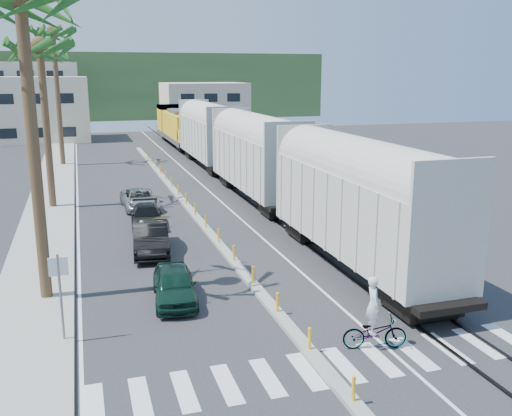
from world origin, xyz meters
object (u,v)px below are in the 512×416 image
at_px(street_sign, 60,286).
at_px(car_lead, 174,285).
at_px(car_second, 150,237).
at_px(cyclist, 374,326).

relative_size(street_sign, car_lead, 0.74).
bearing_deg(street_sign, car_second, 66.25).
bearing_deg(cyclist, car_second, 37.82).
bearing_deg(car_lead, cyclist, -41.15).
relative_size(car_lead, cyclist, 1.67).
height_order(street_sign, car_lead, street_sign).
bearing_deg(car_second, cyclist, -60.45).
distance_m(street_sign, car_lead, 4.83).
xyz_separation_m(car_second, cyclist, (5.50, -12.10, -0.02)).
bearing_deg(cyclist, street_sign, 84.06).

